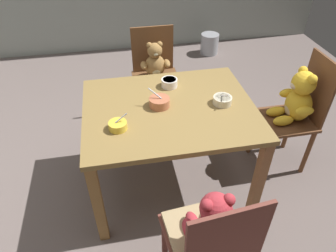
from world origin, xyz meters
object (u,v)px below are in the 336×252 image
(teddy_chair_far_center, at_px, (155,69))
(metal_pail, at_px, (209,44))
(porridge_bowl_yellow_near_left, at_px, (118,125))
(porridge_bowl_terracotta_center, at_px, (159,102))
(dining_table, at_px, (169,119))
(teddy_chair_near_right, at_px, (297,104))
(teddy_chair_near_front, at_px, (211,233))
(porridge_bowl_cream_near_right, at_px, (222,100))
(porridge_bowl_white_far_center, at_px, (169,83))

(teddy_chair_far_center, bearing_deg, metal_pail, 143.72)
(porridge_bowl_yellow_near_left, distance_m, metal_pail, 2.73)
(porridge_bowl_terracotta_center, bearing_deg, dining_table, -22.11)
(teddy_chair_near_right, xyz_separation_m, porridge_bowl_yellow_near_left, (-1.31, -0.21, 0.16))
(teddy_chair_near_front, bearing_deg, porridge_bowl_cream_near_right, -26.45)
(porridge_bowl_cream_near_right, bearing_deg, porridge_bowl_yellow_near_left, -168.71)
(teddy_chair_near_front, bearing_deg, porridge_bowl_terracotta_center, 0.97)
(dining_table, xyz_separation_m, metal_pail, (0.97, 2.15, -0.48))
(dining_table, bearing_deg, porridge_bowl_cream_near_right, -3.99)
(porridge_bowl_yellow_near_left, bearing_deg, porridge_bowl_white_far_center, 46.82)
(porridge_bowl_white_far_center, relative_size, metal_pail, 0.43)
(teddy_chair_near_right, relative_size, porridge_bowl_yellow_near_left, 7.88)
(dining_table, relative_size, teddy_chair_near_front, 1.23)
(dining_table, height_order, porridge_bowl_white_far_center, porridge_bowl_white_far_center)
(dining_table, bearing_deg, teddy_chair_near_front, -87.40)
(porridge_bowl_yellow_near_left, distance_m, porridge_bowl_cream_near_right, 0.71)
(dining_table, relative_size, porridge_bowl_cream_near_right, 8.41)
(teddy_chair_far_center, height_order, teddy_chair_near_right, teddy_chair_near_right)
(dining_table, relative_size, porridge_bowl_yellow_near_left, 9.42)
(teddy_chair_far_center, xyz_separation_m, porridge_bowl_yellow_near_left, (-0.38, -1.02, 0.21))
(porridge_bowl_terracotta_center, distance_m, porridge_bowl_white_far_center, 0.26)
(teddy_chair_far_center, relative_size, porridge_bowl_terracotta_center, 6.32)
(dining_table, distance_m, porridge_bowl_yellow_near_left, 0.40)
(teddy_chair_near_right, distance_m, teddy_chair_near_front, 1.28)
(porridge_bowl_cream_near_right, distance_m, metal_pail, 2.34)
(teddy_chair_near_right, xyz_separation_m, porridge_bowl_white_far_center, (-0.92, 0.21, 0.16))
(teddy_chair_near_front, height_order, porridge_bowl_yellow_near_left, teddy_chair_near_front)
(teddy_chair_near_right, relative_size, porridge_bowl_white_far_center, 8.13)
(metal_pail, bearing_deg, porridge_bowl_yellow_near_left, -119.54)
(porridge_bowl_terracotta_center, bearing_deg, teddy_chair_far_center, 83.26)
(teddy_chair_near_right, height_order, porridge_bowl_cream_near_right, teddy_chair_near_right)
(teddy_chair_near_right, bearing_deg, dining_table, 2.24)
(teddy_chair_near_front, relative_size, porridge_bowl_cream_near_right, 6.82)
(teddy_chair_near_right, relative_size, porridge_bowl_terracotta_center, 6.80)
(teddy_chair_near_right, distance_m, porridge_bowl_white_far_center, 0.95)
(teddy_chair_far_center, bearing_deg, teddy_chair_near_right, 48.16)
(metal_pail, bearing_deg, teddy_chair_near_right, -90.07)
(porridge_bowl_terracotta_center, relative_size, porridge_bowl_white_far_center, 1.20)
(teddy_chair_far_center, distance_m, metal_pail, 1.64)
(teddy_chair_near_right, bearing_deg, porridge_bowl_terracotta_center, 0.69)
(teddy_chair_far_center, xyz_separation_m, teddy_chair_near_right, (0.93, -0.82, 0.05))
(porridge_bowl_yellow_near_left, xyz_separation_m, porridge_bowl_terracotta_center, (0.28, 0.19, 0.01))
(teddy_chair_near_front, xyz_separation_m, porridge_bowl_cream_near_right, (0.31, 0.82, 0.19))
(porridge_bowl_white_far_center, bearing_deg, porridge_bowl_terracotta_center, -115.67)
(dining_table, xyz_separation_m, porridge_bowl_white_far_center, (0.05, 0.26, 0.13))
(teddy_chair_far_center, distance_m, teddy_chair_near_right, 1.24)
(porridge_bowl_white_far_center, bearing_deg, teddy_chair_near_front, -90.56)
(dining_table, relative_size, porridge_bowl_terracotta_center, 8.13)
(metal_pail, bearing_deg, porridge_bowl_cream_near_right, -105.80)
(porridge_bowl_white_far_center, bearing_deg, porridge_bowl_cream_near_right, -42.75)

